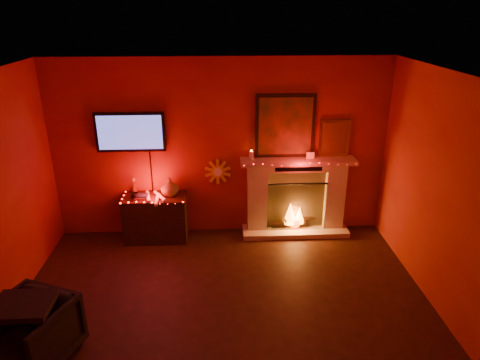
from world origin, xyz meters
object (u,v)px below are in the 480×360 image
object	(u,v)px
sunburst_clock	(218,172)
console_table	(156,215)
fireplace	(296,189)
armchair	(32,333)
tv	(130,132)

from	to	relation	value
sunburst_clock	console_table	distance (m)	1.14
fireplace	armchair	xyz separation A→B (m)	(-3.06, -2.53, -0.39)
fireplace	armchair	bearing A→B (deg)	-140.38
fireplace	tv	bearing A→B (deg)	178.50
fireplace	tv	size ratio (longest dim) A/B	1.76
console_table	armchair	size ratio (longest dim) A/B	1.33
tv	console_table	bearing A→B (deg)	-32.22
console_table	tv	bearing A→B (deg)	147.78
tv	console_table	xyz separation A→B (m)	(0.30, -0.19, -1.25)
fireplace	console_table	size ratio (longest dim) A/B	2.21
sunburst_clock	console_table	size ratio (longest dim) A/B	0.40
tv	armchair	world-z (taller)	tv
fireplace	sunburst_clock	bearing A→B (deg)	175.63
tv	armchair	size ratio (longest dim) A/B	1.67
sunburst_clock	console_table	bearing A→B (deg)	-166.93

